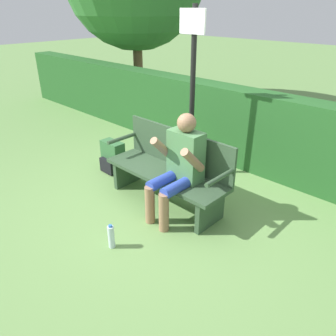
# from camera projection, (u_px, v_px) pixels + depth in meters

# --- Properties ---
(ground_plane) EXTENTS (40.00, 40.00, 0.00)m
(ground_plane) POSITION_uv_depth(u_px,v_px,m) (165.00, 202.00, 4.13)
(ground_plane) COLOR #668E4C
(hedge_back) EXTENTS (12.00, 0.41, 1.15)m
(hedge_back) POSITION_uv_depth(u_px,v_px,m) (241.00, 127.00, 4.93)
(hedge_back) COLOR #235623
(hedge_back) RESTS_ON ground
(park_bench) EXTENTS (1.64, 0.51, 0.90)m
(park_bench) POSITION_uv_depth(u_px,v_px,m) (169.00, 169.00, 3.98)
(park_bench) COLOR #334C33
(park_bench) RESTS_ON ground
(person_seated) EXTENTS (0.53, 0.63, 1.20)m
(person_seated) POSITION_uv_depth(u_px,v_px,m) (179.00, 163.00, 3.63)
(person_seated) COLOR #4C7F4C
(person_seated) RESTS_ON ground
(backpack) EXTENTS (0.36, 0.25, 0.46)m
(backpack) POSITION_uv_depth(u_px,v_px,m) (112.00, 157.00, 4.81)
(backpack) COLOR #336638
(backpack) RESTS_ON ground
(water_bottle) EXTENTS (0.07, 0.07, 0.27)m
(water_bottle) POSITION_uv_depth(u_px,v_px,m) (111.00, 237.00, 3.31)
(water_bottle) COLOR silver
(water_bottle) RESTS_ON ground
(signpost) EXTENTS (0.39, 0.09, 2.24)m
(signpost) POSITION_uv_depth(u_px,v_px,m) (192.00, 84.00, 4.27)
(signpost) COLOR black
(signpost) RESTS_ON ground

